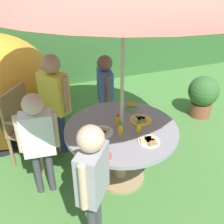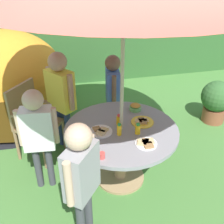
{
  "view_description": "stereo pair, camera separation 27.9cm",
  "coord_description": "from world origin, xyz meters",
  "px_view_note": "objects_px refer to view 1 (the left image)",
  "views": [
    {
      "loc": [
        -0.9,
        -2.22,
        2.31
      ],
      "look_at": [
        -0.09,
        0.04,
        0.9
      ],
      "focal_mm": 43.18,
      "sensor_mm": 36.0,
      "label": 1
    },
    {
      "loc": [
        -0.63,
        -2.3,
        2.31
      ],
      "look_at": [
        -0.09,
        0.04,
        0.9
      ],
      "focal_mm": 43.18,
      "sensor_mm": 36.0,
      "label": 2
    }
  ],
  "objects_px": {
    "cup_near": "(108,156)",
    "wooden_chair": "(26,122)",
    "garden_table": "(121,140)",
    "juice_bottle_near_right": "(88,150)",
    "juice_bottle_near_left": "(118,119)",
    "child_in_yellow_shirt": "(54,93)",
    "child_in_grey_shirt": "(92,174)",
    "child_in_blue_shirt": "(105,87)",
    "juice_bottle_center_back": "(121,129)",
    "potted_plant": "(203,95)",
    "snack_bowl": "(131,106)",
    "child_in_white_shirt": "(38,134)",
    "plate_back_edge": "(141,120)",
    "juice_bottle_center_front": "(139,127)",
    "plate_far_right": "(102,132)",
    "plate_far_left": "(149,141)"
  },
  "relations": [
    {
      "from": "child_in_blue_shirt",
      "to": "juice_bottle_center_back",
      "type": "relative_size",
      "value": 9.1
    },
    {
      "from": "garden_table",
      "to": "juice_bottle_near_right",
      "type": "bearing_deg",
      "value": -146.05
    },
    {
      "from": "child_in_grey_shirt",
      "to": "child_in_white_shirt",
      "type": "bearing_deg",
      "value": 62.67
    },
    {
      "from": "potted_plant",
      "to": "juice_bottle_near_right",
      "type": "bearing_deg",
      "value": -151.43
    },
    {
      "from": "plate_far_right",
      "to": "juice_bottle_near_left",
      "type": "relative_size",
      "value": 2.1
    },
    {
      "from": "garden_table",
      "to": "child_in_blue_shirt",
      "type": "height_order",
      "value": "child_in_blue_shirt"
    },
    {
      "from": "potted_plant",
      "to": "child_in_blue_shirt",
      "type": "bearing_deg",
      "value": 179.53
    },
    {
      "from": "plate_far_left",
      "to": "juice_bottle_center_front",
      "type": "relative_size",
      "value": 1.8
    },
    {
      "from": "potted_plant",
      "to": "plate_far_left",
      "type": "xyz_separation_m",
      "value": [
        -1.59,
        -1.22,
        0.34
      ]
    },
    {
      "from": "child_in_blue_shirt",
      "to": "plate_back_edge",
      "type": "relative_size",
      "value": 4.8
    },
    {
      "from": "juice_bottle_center_back",
      "to": "cup_near",
      "type": "bearing_deg",
      "value": -127.46
    },
    {
      "from": "wooden_chair",
      "to": "snack_bowl",
      "type": "distance_m",
      "value": 1.3
    },
    {
      "from": "child_in_yellow_shirt",
      "to": "child_in_grey_shirt",
      "type": "relative_size",
      "value": 1.07
    },
    {
      "from": "plate_far_right",
      "to": "juice_bottle_center_front",
      "type": "xyz_separation_m",
      "value": [
        0.37,
        -0.11,
        0.05
      ]
    },
    {
      "from": "child_in_blue_shirt",
      "to": "juice_bottle_near_left",
      "type": "xyz_separation_m",
      "value": [
        -0.13,
        -0.82,
        -0.01
      ]
    },
    {
      "from": "child_in_blue_shirt",
      "to": "juice_bottle_center_back",
      "type": "xyz_separation_m",
      "value": [
        -0.17,
        -1.01,
        -0.0
      ]
    },
    {
      "from": "wooden_chair",
      "to": "child_in_white_shirt",
      "type": "xyz_separation_m",
      "value": [
        0.1,
        -0.64,
        0.23
      ]
    },
    {
      "from": "wooden_chair",
      "to": "juice_bottle_near_left",
      "type": "distance_m",
      "value": 1.17
    },
    {
      "from": "child_in_blue_shirt",
      "to": "cup_near",
      "type": "height_order",
      "value": "child_in_blue_shirt"
    },
    {
      "from": "juice_bottle_center_front",
      "to": "child_in_blue_shirt",
      "type": "bearing_deg",
      "value": 91.19
    },
    {
      "from": "snack_bowl",
      "to": "juice_bottle_near_left",
      "type": "distance_m",
      "value": 0.37
    },
    {
      "from": "juice_bottle_near_left",
      "to": "juice_bottle_center_front",
      "type": "xyz_separation_m",
      "value": [
        0.15,
        -0.22,
        0.0
      ]
    },
    {
      "from": "child_in_grey_shirt",
      "to": "juice_bottle_center_front",
      "type": "relative_size",
      "value": 10.29
    },
    {
      "from": "wooden_chair",
      "to": "plate_far_left",
      "type": "xyz_separation_m",
      "value": [
        1.13,
        -1.05,
        0.17
      ]
    },
    {
      "from": "plate_back_edge",
      "to": "juice_bottle_center_front",
      "type": "bearing_deg",
      "value": -120.97
    },
    {
      "from": "garden_table",
      "to": "plate_far_right",
      "type": "distance_m",
      "value": 0.28
    },
    {
      "from": "garden_table",
      "to": "child_in_white_shirt",
      "type": "height_order",
      "value": "child_in_white_shirt"
    },
    {
      "from": "child_in_yellow_shirt",
      "to": "cup_near",
      "type": "xyz_separation_m",
      "value": [
        0.28,
        -1.19,
        -0.13
      ]
    },
    {
      "from": "garden_table",
      "to": "juice_bottle_center_back",
      "type": "xyz_separation_m",
      "value": [
        -0.05,
        -0.1,
        0.21
      ]
    },
    {
      "from": "juice_bottle_near_right",
      "to": "juice_bottle_center_back",
      "type": "distance_m",
      "value": 0.45
    },
    {
      "from": "juice_bottle_center_back",
      "to": "cup_near",
      "type": "relative_size",
      "value": 2.18
    },
    {
      "from": "potted_plant",
      "to": "child_in_grey_shirt",
      "type": "relative_size",
      "value": 0.54
    },
    {
      "from": "child_in_yellow_shirt",
      "to": "juice_bottle_center_back",
      "type": "xyz_separation_m",
      "value": [
        0.53,
        -0.87,
        -0.09
      ]
    },
    {
      "from": "wooden_chair",
      "to": "potted_plant",
      "type": "distance_m",
      "value": 2.73
    },
    {
      "from": "cup_near",
      "to": "wooden_chair",
      "type": "bearing_deg",
      "value": 120.15
    },
    {
      "from": "plate_far_left",
      "to": "potted_plant",
      "type": "bearing_deg",
      "value": 37.47
    },
    {
      "from": "garden_table",
      "to": "juice_bottle_near_left",
      "type": "relative_size",
      "value": 10.49
    },
    {
      "from": "garden_table",
      "to": "juice_bottle_center_front",
      "type": "xyz_separation_m",
      "value": [
        0.14,
        -0.12,
        0.21
      ]
    },
    {
      "from": "potted_plant",
      "to": "plate_far_right",
      "type": "height_order",
      "value": "plate_far_right"
    },
    {
      "from": "plate_far_left",
      "to": "plate_back_edge",
      "type": "height_order",
      "value": "same"
    },
    {
      "from": "plate_far_right",
      "to": "garden_table",
      "type": "bearing_deg",
      "value": 3.01
    },
    {
      "from": "potted_plant",
      "to": "juice_bottle_near_right",
      "type": "xyz_separation_m",
      "value": [
        -2.21,
        -1.2,
        0.39
      ]
    },
    {
      "from": "garden_table",
      "to": "wooden_chair",
      "type": "height_order",
      "value": "wooden_chair"
    },
    {
      "from": "child_in_white_shirt",
      "to": "cup_near",
      "type": "relative_size",
      "value": 20.0
    },
    {
      "from": "wooden_chair",
      "to": "child_in_grey_shirt",
      "type": "xyz_separation_m",
      "value": [
        0.45,
        -1.39,
        0.26
      ]
    },
    {
      "from": "child_in_white_shirt",
      "to": "juice_bottle_near_right",
      "type": "xyz_separation_m",
      "value": [
        0.41,
        -0.39,
        -0.02
      ]
    },
    {
      "from": "potted_plant",
      "to": "snack_bowl",
      "type": "bearing_deg",
      "value": -159.74
    },
    {
      "from": "child_in_yellow_shirt",
      "to": "garden_table",
      "type": "bearing_deg",
      "value": 0.0
    },
    {
      "from": "juice_bottle_near_left",
      "to": "juice_bottle_near_right",
      "type": "bearing_deg",
      "value": -138.21
    },
    {
      "from": "wooden_chair",
      "to": "child_in_yellow_shirt",
      "type": "height_order",
      "value": "child_in_yellow_shirt"
    }
  ]
}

